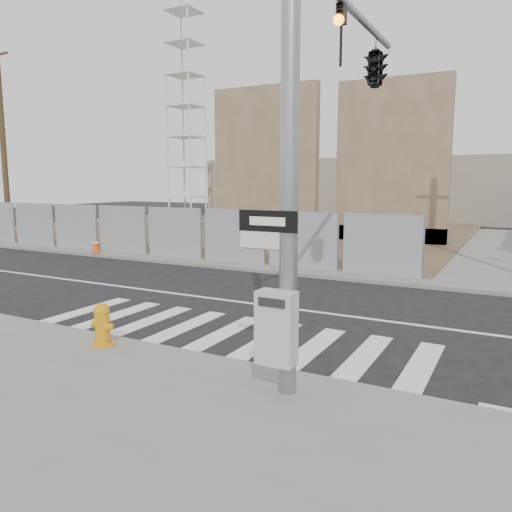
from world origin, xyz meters
The scene contains 13 objects.
ground centered at (0.00, 0.00, 0.00)m, with size 100.00×100.00×0.00m, color black.
sidewalk_far centered at (0.00, 14.00, 0.06)m, with size 50.00×20.00×0.12m, color slate.
signal_pole centered at (2.49, -2.05, 4.78)m, with size 0.96×5.87×7.00m.
chain_link_fence centered at (-10.00, 5.00, 1.12)m, with size 24.60×0.04×2.00m, color gray.
concrete_wall_left centered at (-7.00, 13.08, 3.38)m, with size 6.00×1.30×8.00m.
concrete_wall_right centered at (-0.50, 14.08, 3.38)m, with size 5.50×1.30×8.00m.
crane_tower centered at (-15.00, 17.00, 9.02)m, with size 2.60×2.60×18.15m.
utility_pole_left centered at (-18.00, 5.50, 5.20)m, with size 1.60×0.28×10.00m.
fire_hydrant centered at (-1.41, -4.55, 0.52)m, with size 0.56×0.56×0.81m.
traffic_cone_a centered at (-16.92, 5.41, 0.42)m, with size 0.35×0.35×0.62m.
traffic_cone_b centered at (-10.58, 4.22, 0.47)m, with size 0.49×0.49×0.72m.
traffic_cone_c centered at (-7.85, 5.16, 0.45)m, with size 0.46×0.46×0.68m.
traffic_cone_d centered at (-1.83, 5.18, 0.49)m, with size 0.41×0.41×0.76m.
Camera 1 is at (5.37, -11.14, 3.17)m, focal length 35.00 mm.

